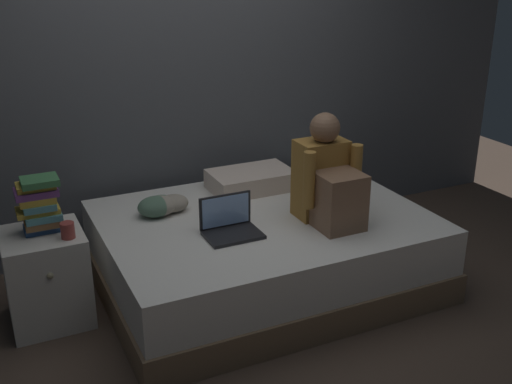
% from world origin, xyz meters
% --- Properties ---
extents(ground_plane, '(8.00, 8.00, 0.00)m').
position_xyz_m(ground_plane, '(0.00, 0.00, 0.00)').
color(ground_plane, '#47382D').
extents(wall_back, '(5.60, 0.10, 2.70)m').
position_xyz_m(wall_back, '(0.00, 1.20, 1.35)').
color(wall_back, '#4C4F54').
rests_on(wall_back, ground_plane).
extents(bed, '(2.00, 1.50, 0.48)m').
position_xyz_m(bed, '(0.20, 0.30, 0.24)').
color(bed, '#7A6047').
rests_on(bed, ground_plane).
extents(nightstand, '(0.44, 0.46, 0.55)m').
position_xyz_m(nightstand, '(-1.10, 0.45, 0.27)').
color(nightstand, beige).
rests_on(nightstand, ground_plane).
extents(person_sitting, '(0.39, 0.44, 0.66)m').
position_xyz_m(person_sitting, '(0.52, 0.07, 0.73)').
color(person_sitting, olive).
rests_on(person_sitting, bed).
extents(laptop, '(0.32, 0.23, 0.22)m').
position_xyz_m(laptop, '(-0.09, 0.14, 0.53)').
color(laptop, black).
rests_on(laptop, bed).
extents(pillow, '(0.56, 0.36, 0.13)m').
position_xyz_m(pillow, '(0.33, 0.75, 0.54)').
color(pillow, beige).
rests_on(pillow, bed).
extents(book_stack, '(0.24, 0.18, 0.32)m').
position_xyz_m(book_stack, '(-1.09, 0.48, 0.72)').
color(book_stack, '#284C84').
rests_on(book_stack, nightstand).
extents(mug, '(0.08, 0.08, 0.09)m').
position_xyz_m(mug, '(-0.97, 0.33, 0.59)').
color(mug, '#933833').
rests_on(mug, nightstand).
extents(clothes_pile, '(0.33, 0.26, 0.12)m').
position_xyz_m(clothes_pile, '(-0.36, 0.60, 0.54)').
color(clothes_pile, gray).
rests_on(clothes_pile, bed).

